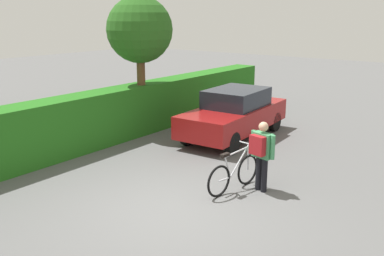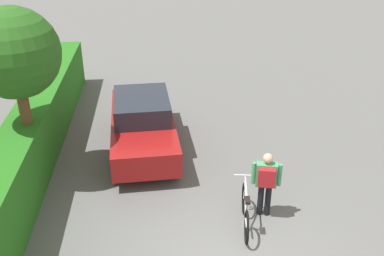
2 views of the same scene
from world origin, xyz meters
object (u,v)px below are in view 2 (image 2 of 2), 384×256
parked_car_near (143,123)px  bicycle (245,211)px  person_rider (266,180)px  tree_kerbside (14,55)px

parked_car_near → bicycle: size_ratio=2.60×
person_rider → parked_car_near: bearing=39.6°
bicycle → tree_kerbside: tree_kerbside is taller
parked_car_near → bicycle: 4.16m
parked_car_near → bicycle: bearing=-148.3°
person_rider → tree_kerbside: bearing=70.4°
parked_car_near → bicycle: (-3.52, -2.18, -0.38)m
bicycle → tree_kerbside: (2.19, 4.80, 2.82)m
tree_kerbside → parked_car_near: bearing=-63.2°
parked_car_near → tree_kerbside: tree_kerbside is taller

